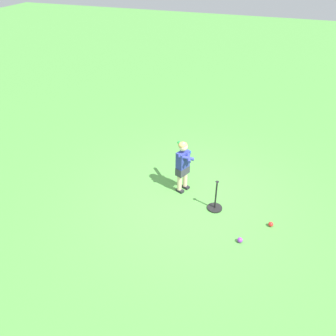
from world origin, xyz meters
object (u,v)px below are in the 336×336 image
(play_ball_center_lawn, at_px, (271,224))
(play_ball_midfield, at_px, (240,240))
(play_ball_behind_batter, at_px, (189,152))
(batting_tee, at_px, (215,204))
(child_batter, at_px, (183,162))

(play_ball_center_lawn, xyz_separation_m, play_ball_midfield, (-0.56, 0.44, 0.00))
(play_ball_behind_batter, bearing_deg, play_ball_midfield, -146.46)
(play_ball_center_lawn, xyz_separation_m, batting_tee, (0.14, 1.03, 0.06))
(child_batter, xyz_separation_m, play_ball_center_lawn, (-0.50, -1.79, -0.61))
(play_ball_center_lawn, xyz_separation_m, play_ball_behind_batter, (1.86, 2.05, 0.00))
(play_ball_center_lawn, distance_m, play_ball_midfield, 0.72)
(play_ball_center_lawn, bearing_deg, play_ball_midfield, 141.74)
(play_ball_behind_batter, distance_m, play_ball_midfield, 2.90)
(child_batter, bearing_deg, play_ball_center_lawn, -105.69)
(play_ball_center_lawn, bearing_deg, play_ball_behind_batter, 47.76)
(child_batter, xyz_separation_m, play_ball_behind_batter, (1.36, 0.26, -0.60))
(batting_tee, bearing_deg, play_ball_behind_batter, 30.52)
(child_batter, distance_m, play_ball_behind_batter, 1.51)
(play_ball_center_lawn, height_order, play_ball_midfield, play_ball_midfield)
(play_ball_behind_batter, bearing_deg, batting_tee, -149.48)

